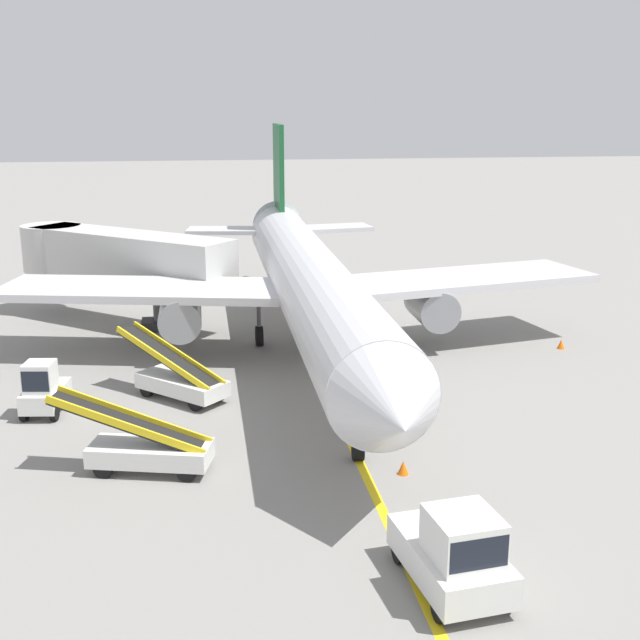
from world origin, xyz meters
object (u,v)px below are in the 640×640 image
(baggage_tug_near_wing, at_px, (44,390))
(belt_loader_aft_hold, at_px, (146,448))
(belt_loader_forward_hold, at_px, (180,379))
(ground_crew_marshaller, at_px, (380,411))
(safety_cone_nose_right, at_px, (403,468))
(jet_bridge, at_px, (110,256))
(pushback_tug, at_px, (454,552))
(airliner, at_px, (308,281))
(safety_cone_nose_left, at_px, (561,344))

(baggage_tug_near_wing, xyz_separation_m, belt_loader_aft_hold, (4.05, -5.55, -0.15))
(belt_loader_forward_hold, bearing_deg, ground_crew_marshaller, -34.42)
(ground_crew_marshaller, distance_m, safety_cone_nose_right, 3.25)
(jet_bridge, relative_size, pushback_tug, 3.02)
(baggage_tug_near_wing, bearing_deg, safety_cone_nose_right, -30.37)
(jet_bridge, distance_m, belt_loader_forward_hold, 13.30)
(airliner, relative_size, belt_loader_forward_hold, 7.90)
(jet_bridge, height_order, safety_cone_nose_right, jet_bridge)
(jet_bridge, distance_m, belt_loader_aft_hold, 19.36)
(belt_loader_forward_hold, relative_size, safety_cone_nose_left, 10.13)
(safety_cone_nose_right, bearing_deg, jet_bridge, 117.57)
(belt_loader_aft_hold, xyz_separation_m, ground_crew_marshaller, (7.92, 1.69, 0.13))
(airliner, distance_m, pushback_tug, 19.74)
(belt_loader_aft_hold, distance_m, safety_cone_nose_left, 21.53)
(airliner, height_order, belt_loader_aft_hold, airliner)
(ground_crew_marshaller, bearing_deg, pushback_tug, -92.09)
(airliner, distance_m, safety_cone_nose_left, 12.42)
(baggage_tug_near_wing, distance_m, safety_cone_nose_right, 13.93)
(belt_loader_forward_hold, bearing_deg, baggage_tug_near_wing, -169.38)
(jet_bridge, xyz_separation_m, ground_crew_marshaller, (10.65, -17.28, -2.63))
(baggage_tug_near_wing, height_order, safety_cone_nose_right, baggage_tug_near_wing)
(belt_loader_forward_hold, distance_m, ground_crew_marshaller, 8.48)
(pushback_tug, bearing_deg, safety_cone_nose_right, 86.60)
(jet_bridge, distance_m, pushback_tug, 28.77)
(jet_bridge, bearing_deg, belt_loader_aft_hold, -81.83)
(jet_bridge, bearing_deg, safety_cone_nose_right, -62.43)
(airliner, xyz_separation_m, jet_bridge, (-9.51, 7.18, 0.12))
(belt_loader_forward_hold, xyz_separation_m, belt_loader_aft_hold, (-0.93, -6.49, 0.00))
(airliner, xyz_separation_m, belt_loader_aft_hold, (-6.78, -11.80, -2.64))
(airliner, xyz_separation_m, baggage_tug_near_wing, (-10.83, -6.24, -2.49))
(jet_bridge, bearing_deg, baggage_tug_near_wing, -95.64)
(baggage_tug_near_wing, distance_m, ground_crew_marshaller, 12.58)
(belt_loader_forward_hold, bearing_deg, safety_cone_nose_left, 13.03)
(belt_loader_forward_hold, height_order, ground_crew_marshaller, belt_loader_forward_hold)
(pushback_tug, bearing_deg, jet_bridge, 111.06)
(safety_cone_nose_right, bearing_deg, pushback_tug, -93.40)
(belt_loader_aft_hold, bearing_deg, safety_cone_nose_left, 29.53)
(pushback_tug, height_order, belt_loader_aft_hold, belt_loader_aft_hold)
(pushback_tug, bearing_deg, ground_crew_marshaller, 87.91)
(belt_loader_forward_hold, xyz_separation_m, ground_crew_marshaller, (7.00, -4.79, 0.13))
(pushback_tug, xyz_separation_m, ground_crew_marshaller, (0.35, 9.47, -0.08))
(jet_bridge, height_order, pushback_tug, jet_bridge)
(ground_crew_marshaller, bearing_deg, airliner, 96.43)
(airliner, relative_size, ground_crew_marshaller, 20.71)
(belt_loader_aft_hold, xyz_separation_m, safety_cone_nose_right, (7.95, -1.48, -0.56))
(jet_bridge, bearing_deg, belt_loader_forward_hold, -73.70)
(belt_loader_aft_hold, relative_size, safety_cone_nose_right, 11.73)
(jet_bridge, bearing_deg, airliner, -37.04)
(safety_cone_nose_right, bearing_deg, safety_cone_nose_left, 48.29)
(ground_crew_marshaller, bearing_deg, safety_cone_nose_left, 39.53)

